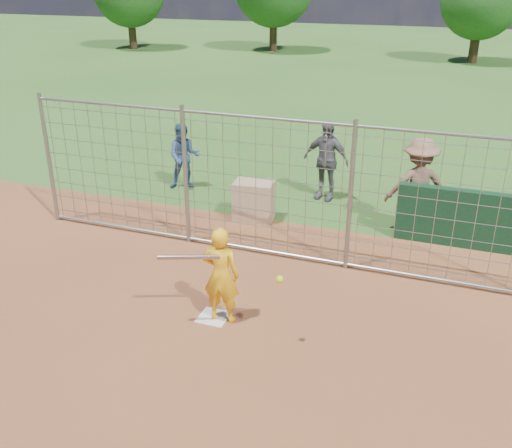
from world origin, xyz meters
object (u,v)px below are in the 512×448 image
at_px(batter, 221,275).
at_px(bystander_c, 418,186).
at_px(bystander_b, 326,160).
at_px(bystander_a, 184,157).
at_px(equipment_bin, 254,201).

bearing_deg(batter, bystander_c, -122.32).
relative_size(bystander_b, bystander_c, 0.95).
relative_size(bystander_a, bystander_c, 0.82).
distance_m(batter, bystander_c, 4.77).
xyz_separation_m(bystander_a, equipment_bin, (2.16, -1.16, -0.37)).
height_order(bystander_b, bystander_c, bystander_c).
xyz_separation_m(batter, equipment_bin, (-0.87, 3.66, -0.34)).
bearing_deg(bystander_c, bystander_b, -46.54).
xyz_separation_m(batter, bystander_c, (2.28, 4.19, 0.20)).
bearing_deg(batter, bystander_a, -61.56).
height_order(bystander_b, equipment_bin, bystander_b).
bearing_deg(bystander_c, bystander_a, -25.22).
bearing_deg(bystander_b, batter, -82.49).
bearing_deg(bystander_a, batter, -82.54).
distance_m(batter, equipment_bin, 3.78).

